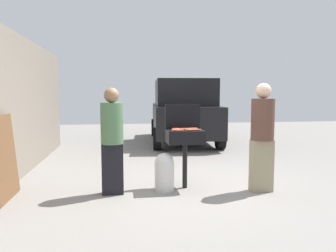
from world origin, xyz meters
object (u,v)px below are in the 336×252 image
(hot_dog_1, at_px, (185,129))
(hot_dog_10, at_px, (194,129))
(hot_dog_6, at_px, (197,130))
(hot_dog_4, at_px, (189,130))
(hot_dog_7, at_px, (191,130))
(propane_tank, at_px, (164,171))
(hot_dog_2, at_px, (179,129))
(person_left, at_px, (112,137))
(leaning_board, at_px, (5,158))
(hot_dog_11, at_px, (193,128))
(bbq_grill, at_px, (185,139))
(hot_dog_8, at_px, (180,130))
(parked_minivan, at_px, (183,111))
(hot_dog_9, at_px, (175,130))
(person_right, at_px, (262,133))
(hot_dog_12, at_px, (176,130))
(hot_dog_5, at_px, (187,129))
(hot_dog_3, at_px, (178,130))
(hot_dog_0, at_px, (176,129))

(hot_dog_1, height_order, hot_dog_10, same)
(hot_dog_6, bearing_deg, hot_dog_4, -177.41)
(hot_dog_7, bearing_deg, propane_tank, -176.95)
(hot_dog_2, height_order, person_left, person_left)
(leaning_board, bearing_deg, hot_dog_11, 6.03)
(bbq_grill, xyz_separation_m, person_left, (-1.19, -0.16, 0.08))
(hot_dog_2, xyz_separation_m, hot_dog_8, (-0.02, -0.19, 0.00))
(hot_dog_2, bearing_deg, parked_minivan, 78.37)
(hot_dog_4, bearing_deg, leaning_board, -178.37)
(hot_dog_9, bearing_deg, person_right, -9.41)
(hot_dog_9, height_order, hot_dog_12, same)
(hot_dog_2, height_order, hot_dog_5, same)
(hot_dog_6, xyz_separation_m, propane_tank, (-0.53, 0.02, -0.67))
(hot_dog_11, bearing_deg, hot_dog_5, -146.54)
(hot_dog_3, bearing_deg, hot_dog_9, -128.62)
(hot_dog_8, distance_m, propane_tank, 0.72)
(hot_dog_1, xyz_separation_m, hot_dog_5, (0.03, -0.05, 0.00))
(hot_dog_8, bearing_deg, hot_dog_7, 24.94)
(hot_dog_2, height_order, hot_dog_12, same)
(hot_dog_2, xyz_separation_m, parked_minivan, (1.06, 5.16, 0.03))
(hot_dog_3, bearing_deg, leaning_board, -177.32)
(hot_dog_0, distance_m, hot_dog_9, 0.24)
(hot_dog_2, xyz_separation_m, hot_dog_9, (-0.09, -0.16, 0.00))
(hot_dog_9, bearing_deg, hot_dog_8, -20.67)
(hot_dog_4, bearing_deg, propane_tank, 176.43)
(hot_dog_7, distance_m, hot_dog_9, 0.28)
(bbq_grill, relative_size, person_left, 0.59)
(hot_dog_10, bearing_deg, hot_dog_5, 146.69)
(hot_dog_1, distance_m, hot_dog_2, 0.12)
(leaning_board, bearing_deg, hot_dog_1, 5.83)
(hot_dog_7, bearing_deg, hot_dog_10, 35.15)
(bbq_grill, height_order, hot_dog_11, hot_dog_11)
(person_left, bearing_deg, hot_dog_11, 26.44)
(bbq_grill, height_order, hot_dog_8, hot_dog_8)
(parked_minivan, bearing_deg, hot_dog_10, 85.56)
(hot_dog_5, xyz_separation_m, person_left, (-1.24, -0.20, -0.09))
(bbq_grill, relative_size, hot_dog_12, 7.53)
(hot_dog_4, height_order, parked_minivan, parked_minivan)
(hot_dog_5, bearing_deg, hot_dog_0, 161.07)
(hot_dog_0, bearing_deg, hot_dog_10, -24.31)
(hot_dog_12, bearing_deg, propane_tank, -162.47)
(hot_dog_11, bearing_deg, hot_dog_1, -170.24)
(propane_tank, bearing_deg, hot_dog_9, -13.79)
(bbq_grill, height_order, hot_dog_4, hot_dog_4)
(parked_minivan, bearing_deg, hot_dog_7, 85.04)
(hot_dog_7, relative_size, person_right, 0.07)
(hot_dog_11, distance_m, person_right, 1.13)
(hot_dog_8, xyz_separation_m, hot_dog_11, (0.27, 0.28, 0.00))
(hot_dog_4, height_order, hot_dog_9, same)
(hot_dog_11, relative_size, person_left, 0.08)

